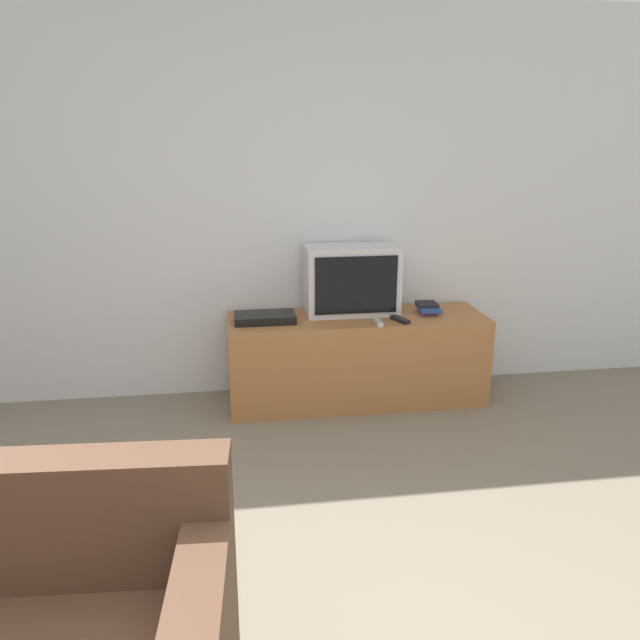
% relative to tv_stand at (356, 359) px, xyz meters
% --- Properties ---
extents(wall_back, '(9.00, 0.06, 2.60)m').
position_rel_tv_stand_xyz_m(wall_back, '(-0.82, 0.32, 1.00)').
color(wall_back, silver).
rests_on(wall_back, ground_plane).
extents(tv_stand, '(1.71, 0.53, 0.59)m').
position_rel_tv_stand_xyz_m(tv_stand, '(0.00, 0.00, 0.00)').
color(tv_stand, '#9E6638').
rests_on(tv_stand, ground_plane).
extents(television, '(0.62, 0.33, 0.46)m').
position_rel_tv_stand_xyz_m(television, '(-0.02, 0.10, 0.53)').
color(television, silver).
rests_on(television, tv_stand).
extents(book_stack, '(0.15, 0.22, 0.07)m').
position_rel_tv_stand_xyz_m(book_stack, '(0.49, 0.02, 0.33)').
color(book_stack, '#7A3884').
rests_on(book_stack, tv_stand).
extents(remote_on_stand, '(0.04, 0.15, 0.02)m').
position_rel_tv_stand_xyz_m(remote_on_stand, '(0.10, -0.18, 0.31)').
color(remote_on_stand, '#B7B7B7').
rests_on(remote_on_stand, tv_stand).
extents(remote_secondary, '(0.10, 0.16, 0.02)m').
position_rel_tv_stand_xyz_m(remote_secondary, '(0.25, -0.15, 0.31)').
color(remote_secondary, black).
rests_on(remote_secondary, tv_stand).
extents(set_top_box, '(0.39, 0.23, 0.05)m').
position_rel_tv_stand_xyz_m(set_top_box, '(-0.62, -0.03, 0.32)').
color(set_top_box, black).
rests_on(set_top_box, tv_stand).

